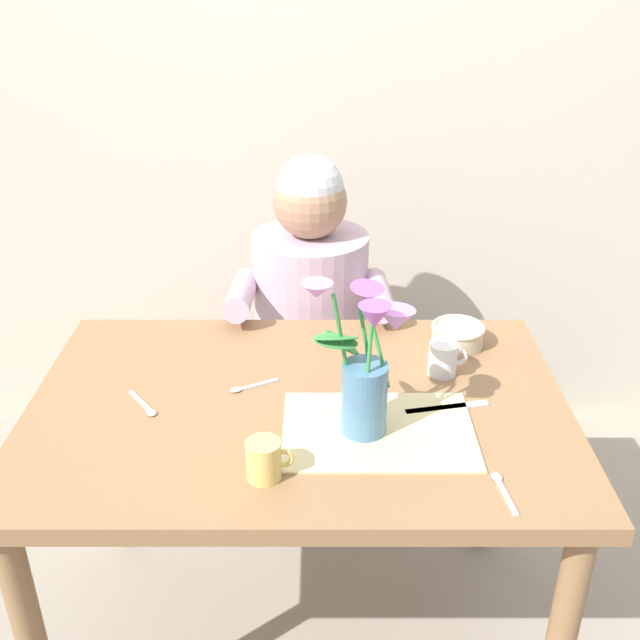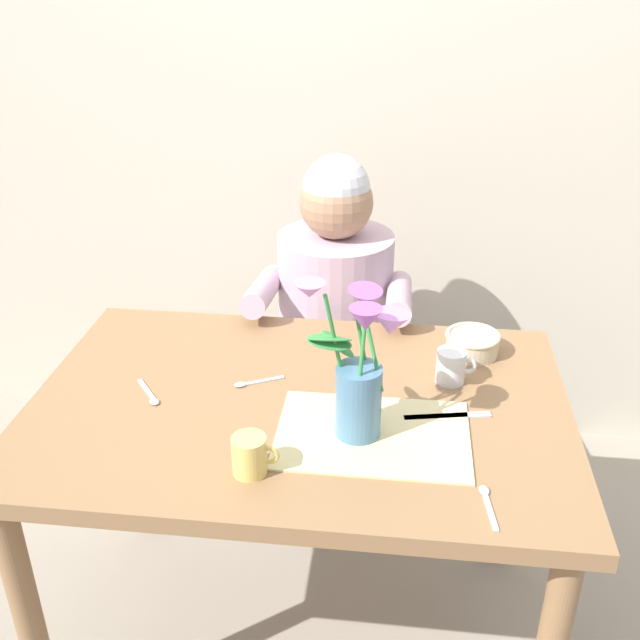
% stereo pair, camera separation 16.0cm
% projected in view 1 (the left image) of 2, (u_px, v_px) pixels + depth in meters
% --- Properties ---
extents(ground_plane, '(6.00, 6.00, 0.00)m').
position_uv_depth(ground_plane, '(304.00, 632.00, 1.98)').
color(ground_plane, gray).
extents(wood_panel_backdrop, '(4.00, 0.10, 2.50)m').
position_uv_depth(wood_panel_backdrop, '(308.00, 84.00, 2.33)').
color(wood_panel_backdrop, beige).
rests_on(wood_panel_backdrop, ground_plane).
extents(dining_table, '(1.20, 0.80, 0.74)m').
position_uv_depth(dining_table, '(302.00, 437.00, 1.68)').
color(dining_table, olive).
rests_on(dining_table, ground_plane).
extents(seated_person, '(0.45, 0.47, 1.14)m').
position_uv_depth(seated_person, '(314.00, 339.00, 2.26)').
color(seated_person, '#4C4C56').
rests_on(seated_person, ground_plane).
extents(striped_placemat, '(0.40, 0.28, 0.00)m').
position_uv_depth(striped_placemat, '(381.00, 431.00, 1.54)').
color(striped_placemat, beige).
rests_on(striped_placemat, dining_table).
extents(flower_vase, '(0.24, 0.21, 0.35)m').
position_uv_depth(flower_vase, '(368.00, 368.00, 1.47)').
color(flower_vase, teal).
rests_on(flower_vase, dining_table).
extents(ceramic_bowl, '(0.14, 0.14, 0.06)m').
position_uv_depth(ceramic_bowl, '(461.00, 335.00, 1.85)').
color(ceramic_bowl, beige).
rests_on(ceramic_bowl, dining_table).
extents(dinner_knife, '(0.19, 0.06, 0.00)m').
position_uv_depth(dinner_knife, '(450.00, 408.00, 1.61)').
color(dinner_knife, silver).
rests_on(dinner_knife, dining_table).
extents(coffee_cup, '(0.09, 0.07, 0.08)m').
position_uv_depth(coffee_cup, '(267.00, 459.00, 1.39)').
color(coffee_cup, '#E5C666').
rests_on(coffee_cup, dining_table).
extents(tea_cup, '(0.09, 0.07, 0.08)m').
position_uv_depth(tea_cup, '(447.00, 359.00, 1.72)').
color(tea_cup, silver).
rests_on(tea_cup, dining_table).
extents(spoon_0, '(0.03, 0.12, 0.01)m').
position_uv_depth(spoon_0, '(504.00, 487.00, 1.38)').
color(spoon_0, silver).
rests_on(spoon_0, dining_table).
extents(spoon_1, '(0.09, 0.10, 0.01)m').
position_uv_depth(spoon_1, '(149.00, 407.00, 1.61)').
color(spoon_1, silver).
rests_on(spoon_1, dining_table).
extents(spoon_2, '(0.11, 0.07, 0.01)m').
position_uv_depth(spoon_2, '(250.00, 387.00, 1.68)').
color(spoon_2, silver).
rests_on(spoon_2, dining_table).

